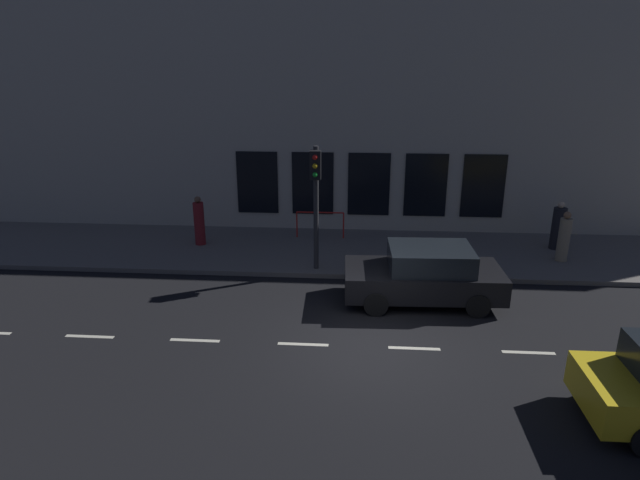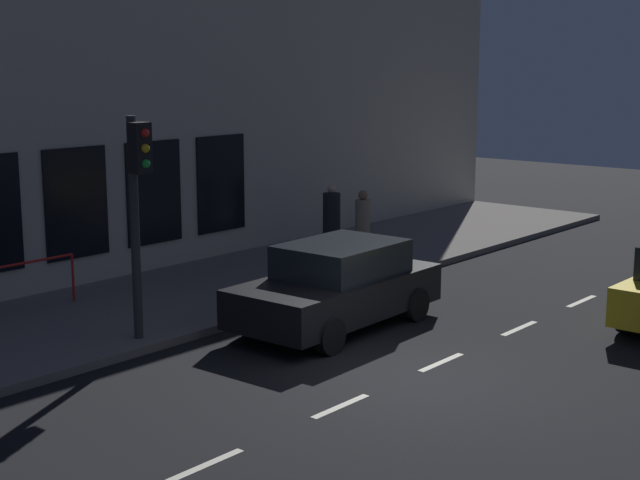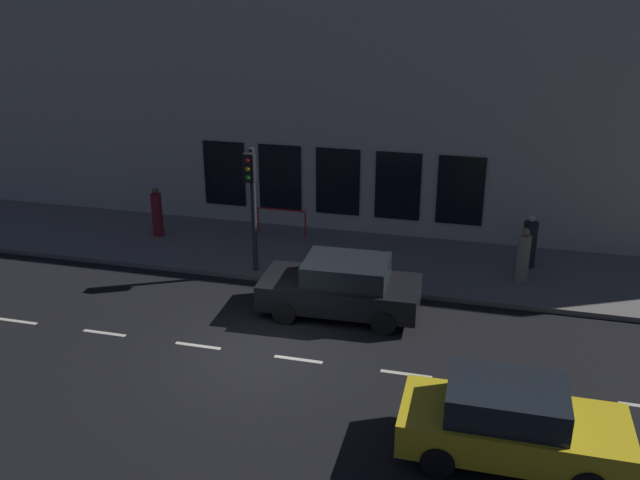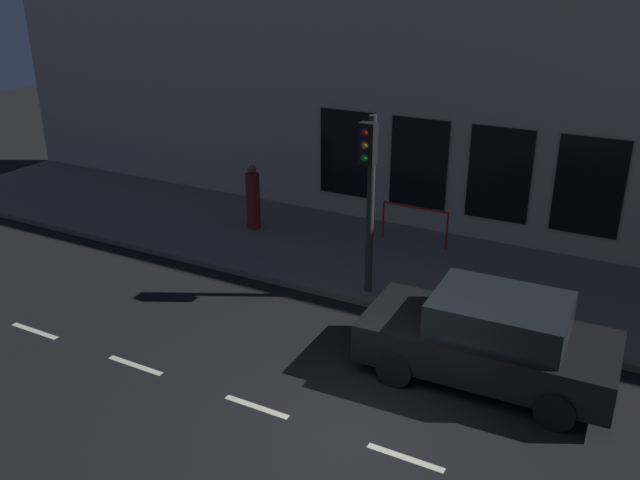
% 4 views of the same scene
% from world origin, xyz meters
% --- Properties ---
extents(ground_plane, '(60.00, 60.00, 0.00)m').
position_xyz_m(ground_plane, '(0.00, 0.00, 0.00)').
color(ground_plane, black).
extents(sidewalk, '(4.50, 32.00, 0.15)m').
position_xyz_m(sidewalk, '(6.25, 0.00, 0.07)').
color(sidewalk, slate).
rests_on(sidewalk, ground).
extents(building_facade, '(0.65, 32.00, 8.78)m').
position_xyz_m(building_facade, '(8.80, -0.00, 4.38)').
color(building_facade, beige).
rests_on(building_facade, ground).
extents(lane_centre_line, '(0.12, 27.20, 0.01)m').
position_xyz_m(lane_centre_line, '(0.00, -1.00, 0.00)').
color(lane_centre_line, beige).
rests_on(lane_centre_line, ground).
extents(traffic_light, '(0.50, 0.32, 3.81)m').
position_xyz_m(traffic_light, '(4.36, 1.64, 2.69)').
color(traffic_light, '#2D2D30').
rests_on(traffic_light, sidewalk).
extents(parked_car_0, '(2.10, 4.30, 1.58)m').
position_xyz_m(parked_car_0, '(2.60, -1.47, 0.79)').
color(parked_car_0, black).
rests_on(parked_car_0, ground).
extents(parked_car_1, '(1.90, 4.23, 1.58)m').
position_xyz_m(parked_car_1, '(-2.44, -5.87, 0.79)').
color(parked_car_1, gold).
rests_on(parked_car_1, ground).
extents(pedestrian_0, '(0.50, 0.50, 1.72)m').
position_xyz_m(pedestrian_0, '(6.44, 5.87, 0.95)').
color(pedestrian_0, maroon).
rests_on(pedestrian_0, sidewalk).
extents(pedestrian_1, '(0.52, 0.52, 1.64)m').
position_xyz_m(pedestrian_1, '(5.71, -6.22, 0.90)').
color(pedestrian_1, gray).
rests_on(pedestrian_1, sidewalk).
extents(pedestrian_2, '(0.47, 0.47, 1.65)m').
position_xyz_m(pedestrian_2, '(6.86, -6.42, 0.90)').
color(pedestrian_2, '#232328').
rests_on(pedestrian_2, sidewalk).
extents(red_railing, '(0.05, 1.74, 0.97)m').
position_xyz_m(red_railing, '(7.44, 1.73, 0.85)').
color(red_railing, red).
rests_on(red_railing, sidewalk).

